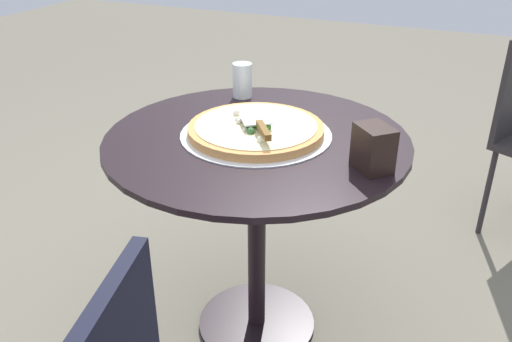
{
  "coord_description": "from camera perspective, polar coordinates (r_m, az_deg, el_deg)",
  "views": [
    {
      "loc": [
        0.58,
        -1.32,
        1.35
      ],
      "look_at": [
        -0.01,
        0.01,
        0.6
      ],
      "focal_mm": 37.9,
      "sensor_mm": 36.0,
      "label": 1
    }
  ],
  "objects": [
    {
      "name": "drinking_cup",
      "position": [
        1.87,
        -1.45,
        9.54
      ],
      "size": [
        0.07,
        0.07,
        0.12
      ],
      "primitive_type": "cylinder",
      "color": "white",
      "rests_on": "patio_table"
    },
    {
      "name": "napkin_dispenser",
      "position": [
        1.39,
        12.29,
        2.36
      ],
      "size": [
        0.12,
        0.12,
        0.12
      ],
      "primitive_type": "cube",
      "rotation": [
        0.0,
        0.0,
        2.35
      ],
      "color": "black",
      "rests_on": "patio_table"
    },
    {
      "name": "ground_plane",
      "position": [
        1.97,
        0.06,
        -15.84
      ],
      "size": [
        10.0,
        10.0,
        0.0
      ],
      "primitive_type": "plane",
      "color": "#686354"
    },
    {
      "name": "patio_table",
      "position": [
        1.64,
        0.08,
        -1.27
      ],
      "size": [
        0.89,
        0.89,
        0.72
      ],
      "color": "black",
      "rests_on": "ground"
    },
    {
      "name": "pizza_on_tray",
      "position": [
        1.57,
        -0.01,
        4.37
      ],
      "size": [
        0.44,
        0.44,
        0.05
      ],
      "color": "silver",
      "rests_on": "patio_table"
    },
    {
      "name": "pizza_server",
      "position": [
        1.51,
        0.37,
        4.92
      ],
      "size": [
        0.16,
        0.2,
        0.02
      ],
      "color": "silver",
      "rests_on": "pizza_on_tray"
    }
  ]
}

